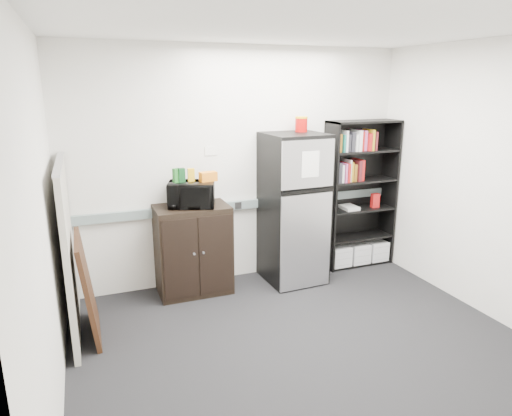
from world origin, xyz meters
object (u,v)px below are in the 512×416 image
(microwave, at_px, (191,194))
(cubicle_partition, at_px, (69,249))
(cabinet, at_px, (193,250))
(refrigerator, at_px, (294,209))
(bookshelf, at_px, (360,196))

(microwave, bearing_deg, cubicle_partition, -144.28)
(cabinet, xyz_separation_m, refrigerator, (1.19, -0.08, 0.37))
(cabinet, bearing_deg, microwave, -90.00)
(microwave, bearing_deg, cabinet, 107.78)
(cabinet, distance_m, microwave, 0.63)
(bookshelf, bearing_deg, microwave, -177.89)
(cabinet, distance_m, refrigerator, 1.25)
(cabinet, relative_size, microwave, 2.05)
(bookshelf, height_order, microwave, bookshelf)
(microwave, bearing_deg, bookshelf, 19.90)
(cubicle_partition, relative_size, refrigerator, 0.93)
(bookshelf, bearing_deg, refrigerator, -171.70)
(bookshelf, distance_m, cabinet, 2.22)
(refrigerator, bearing_deg, cubicle_partition, -174.53)
(cubicle_partition, height_order, refrigerator, refrigerator)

